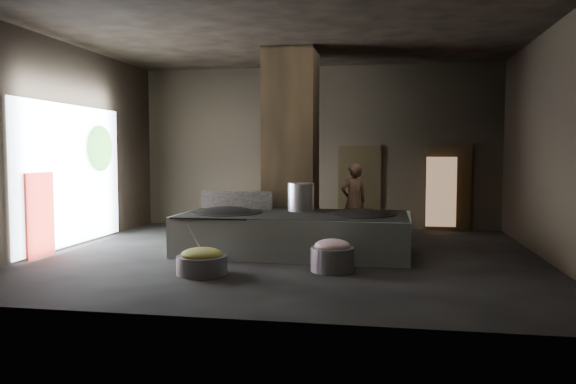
% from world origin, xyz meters
% --- Properties ---
extents(floor, '(10.00, 9.00, 0.10)m').
position_xyz_m(floor, '(0.00, 0.00, -0.05)').
color(floor, black).
rests_on(floor, ground).
extents(ceiling, '(10.00, 9.00, 0.10)m').
position_xyz_m(ceiling, '(0.00, 0.00, 4.55)').
color(ceiling, black).
rests_on(ceiling, back_wall).
extents(back_wall, '(10.00, 0.10, 4.50)m').
position_xyz_m(back_wall, '(0.00, 4.55, 2.25)').
color(back_wall, black).
rests_on(back_wall, ground).
extents(front_wall, '(10.00, 0.10, 4.50)m').
position_xyz_m(front_wall, '(0.00, -4.55, 2.25)').
color(front_wall, black).
rests_on(front_wall, ground).
extents(left_wall, '(0.10, 9.00, 4.50)m').
position_xyz_m(left_wall, '(-5.05, 0.00, 2.25)').
color(left_wall, black).
rests_on(left_wall, ground).
extents(right_wall, '(0.10, 9.00, 4.50)m').
position_xyz_m(right_wall, '(5.05, 0.00, 2.25)').
color(right_wall, black).
rests_on(right_wall, ground).
extents(pillar, '(1.20, 1.20, 4.50)m').
position_xyz_m(pillar, '(-0.30, 1.90, 2.25)').
color(pillar, black).
rests_on(pillar, ground).
extents(hearth_platform, '(4.79, 2.39, 0.82)m').
position_xyz_m(hearth_platform, '(0.06, 0.24, 0.41)').
color(hearth_platform, silver).
rests_on(hearth_platform, ground).
extents(platform_cap, '(4.62, 2.22, 0.03)m').
position_xyz_m(platform_cap, '(0.06, 0.24, 0.82)').
color(platform_cap, black).
rests_on(platform_cap, hearth_platform).
extents(wok_left, '(1.49, 1.49, 0.41)m').
position_xyz_m(wok_left, '(-1.39, 0.19, 0.75)').
color(wok_left, black).
rests_on(wok_left, hearth_platform).
extents(wok_left_rim, '(1.52, 1.52, 0.05)m').
position_xyz_m(wok_left_rim, '(-1.39, 0.19, 0.82)').
color(wok_left_rim, black).
rests_on(wok_left_rim, hearth_platform).
extents(wok_right, '(1.39, 1.39, 0.39)m').
position_xyz_m(wok_right, '(1.41, 0.29, 0.75)').
color(wok_right, black).
rests_on(wok_right, hearth_platform).
extents(wok_right_rim, '(1.42, 1.42, 0.05)m').
position_xyz_m(wok_right_rim, '(1.41, 0.29, 0.82)').
color(wok_right_rim, black).
rests_on(wok_right_rim, hearth_platform).
extents(stock_pot, '(0.58, 0.58, 0.62)m').
position_xyz_m(stock_pot, '(0.11, 0.79, 1.13)').
color(stock_pot, '#B4B6BC').
rests_on(stock_pot, hearth_platform).
extents(splash_guard, '(1.64, 0.11, 0.41)m').
position_xyz_m(splash_guard, '(-1.39, 0.99, 1.03)').
color(splash_guard, black).
rests_on(splash_guard, hearth_platform).
extents(cook, '(0.80, 0.70, 1.84)m').
position_xyz_m(cook, '(1.16, 2.39, 0.92)').
color(cook, brown).
rests_on(cook, ground).
extents(veg_basin, '(1.08, 1.08, 0.32)m').
position_xyz_m(veg_basin, '(-1.19, -2.05, 0.16)').
color(veg_basin, slate).
rests_on(veg_basin, ground).
extents(veg_fill, '(0.72, 0.72, 0.22)m').
position_xyz_m(veg_fill, '(-1.19, -2.05, 0.35)').
color(veg_fill, olive).
rests_on(veg_fill, veg_basin).
extents(ladle, '(0.25, 0.28, 0.62)m').
position_xyz_m(ladle, '(-1.34, -1.90, 0.55)').
color(ladle, '#B4B6BC').
rests_on(ladle, veg_basin).
extents(meat_basin, '(1.00, 1.00, 0.42)m').
position_xyz_m(meat_basin, '(1.01, -1.41, 0.21)').
color(meat_basin, slate).
rests_on(meat_basin, ground).
extents(meat_fill, '(0.64, 0.64, 0.24)m').
position_xyz_m(meat_fill, '(1.01, -1.41, 0.45)').
color(meat_fill, '#B16A6E').
rests_on(meat_fill, meat_basin).
extents(doorway_near, '(1.18, 0.08, 2.38)m').
position_xyz_m(doorway_near, '(1.20, 4.45, 1.10)').
color(doorway_near, black).
rests_on(doorway_near, ground).
extents(doorway_near_glow, '(0.75, 0.04, 1.77)m').
position_xyz_m(doorway_near_glow, '(1.15, 4.43, 1.05)').
color(doorway_near_glow, '#8C6647').
rests_on(doorway_near_glow, ground).
extents(doorway_far, '(1.18, 0.08, 2.38)m').
position_xyz_m(doorway_far, '(3.60, 4.45, 1.10)').
color(doorway_far, black).
rests_on(doorway_far, ground).
extents(doorway_far_glow, '(0.79, 0.04, 1.87)m').
position_xyz_m(doorway_far_glow, '(3.38, 4.21, 1.05)').
color(doorway_far_glow, '#8C6647').
rests_on(doorway_far_glow, ground).
extents(left_opening, '(0.04, 4.20, 3.10)m').
position_xyz_m(left_opening, '(-4.95, 0.20, 1.60)').
color(left_opening, white).
rests_on(left_opening, ground).
extents(pavilion_sliver, '(0.05, 0.90, 1.70)m').
position_xyz_m(pavilion_sliver, '(-4.88, -1.10, 0.85)').
color(pavilion_sliver, maroon).
rests_on(pavilion_sliver, ground).
extents(tree_silhouette, '(0.28, 1.10, 1.10)m').
position_xyz_m(tree_silhouette, '(-4.85, 1.30, 2.20)').
color(tree_silhouette, '#194714').
rests_on(tree_silhouette, left_opening).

